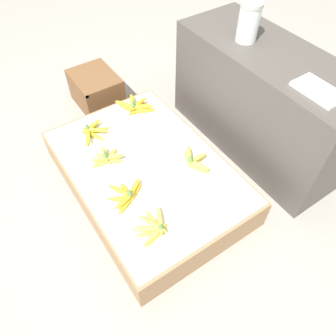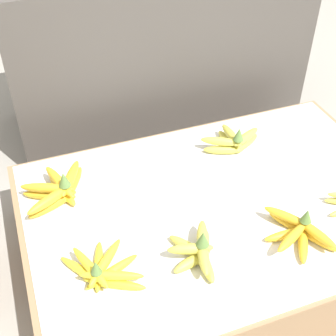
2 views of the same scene
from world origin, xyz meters
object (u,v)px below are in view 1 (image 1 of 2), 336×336
object	(u,v)px
banana_bunch_front_left	(92,131)
banana_bunch_middle_left	(134,106)
banana_bunch_middle_midright	(194,161)
glass_jar	(249,22)
banana_bunch_front_right	(154,228)
foam_tray_white	(319,91)
banana_bunch_front_midright	(127,195)
wooden_crate	(96,90)
banana_bunch_front_midleft	(106,158)

from	to	relation	value
banana_bunch_front_left	banana_bunch_middle_left	world-z (taller)	banana_bunch_middle_left
banana_bunch_middle_left	banana_bunch_middle_midright	xyz separation A→B (m)	(0.62, 0.04, 0.00)
glass_jar	banana_bunch_front_right	bearing A→B (deg)	-62.06
banana_bunch_middle_midright	foam_tray_white	xyz separation A→B (m)	(0.28, 0.50, 0.46)
banana_bunch_front_midright	foam_tray_white	bearing A→B (deg)	72.78
banana_bunch_front_midright	banana_bunch_front_right	xyz separation A→B (m)	(0.25, 0.02, -0.00)
banana_bunch_front_midright	banana_bunch_middle_midright	world-z (taller)	banana_bunch_middle_midright
banana_bunch_middle_midright	glass_jar	distance (m)	0.83
banana_bunch_front_right	glass_jar	distance (m)	1.24
wooden_crate	banana_bunch_front_left	distance (m)	0.59
banana_bunch_front_midright	foam_tray_white	world-z (taller)	foam_tray_white
banana_bunch_front_right	banana_bunch_middle_left	distance (m)	0.94
wooden_crate	banana_bunch_front_right	bearing A→B (deg)	-13.06
wooden_crate	banana_bunch_front_left	size ratio (longest dim) A/B	1.81
banana_bunch_front_midleft	glass_jar	world-z (taller)	glass_jar
banana_bunch_front_midright	banana_bunch_middle_left	bearing A→B (deg)	146.46
banana_bunch_front_right	banana_bunch_middle_midright	world-z (taller)	banana_bunch_middle_midright
banana_bunch_front_midright	banana_bunch_middle_midright	bearing A→B (deg)	88.66
banana_bunch_front_left	banana_bunch_middle_left	xyz separation A→B (m)	(-0.05, 0.34, 0.01)
wooden_crate	banana_bunch_front_right	distance (m)	1.36
banana_bunch_middle_midright	banana_bunch_front_midleft	bearing A→B (deg)	-126.81
banana_bunch_front_left	banana_bunch_middle_midright	distance (m)	0.69
banana_bunch_front_midleft	banana_bunch_middle_midright	xyz separation A→B (m)	(0.31, 0.41, 0.00)
banana_bunch_front_midleft	foam_tray_white	world-z (taller)	foam_tray_white
banana_bunch_middle_left	banana_bunch_middle_midright	size ratio (longest dim) A/B	0.93
banana_bunch_front_midright	banana_bunch_front_midleft	bearing A→B (deg)	173.92
banana_bunch_front_midright	banana_bunch_middle_midright	xyz separation A→B (m)	(0.01, 0.44, 0.01)
banana_bunch_front_left	foam_tray_white	bearing A→B (deg)	46.11
banana_bunch_middle_midright	glass_jar	bearing A→B (deg)	117.03
banana_bunch_front_left	banana_bunch_front_midleft	distance (m)	0.26
banana_bunch_front_left	banana_bunch_middle_left	size ratio (longest dim) A/B	0.97
banana_bunch_front_left	banana_bunch_front_midright	size ratio (longest dim) A/B	0.97
banana_bunch_front_midleft	foam_tray_white	distance (m)	1.18
wooden_crate	banana_bunch_middle_midright	xyz separation A→B (m)	(1.08, 0.12, 0.12)
banana_bunch_front_midleft	banana_bunch_front_right	size ratio (longest dim) A/B	0.98
banana_bunch_front_left	banana_bunch_front_midright	bearing A→B (deg)	-6.25
banana_bunch_front_left	glass_jar	bearing A→B (deg)	72.68
banana_bunch_front_right	glass_jar	bearing A→B (deg)	117.94
banana_bunch_front_midright	banana_bunch_front_right	distance (m)	0.25
banana_bunch_middle_left	foam_tray_white	distance (m)	1.15
banana_bunch_front_midright	banana_bunch_middle_midright	size ratio (longest dim) A/B	0.93
banana_bunch_front_midleft	banana_bunch_middle_midright	bearing A→B (deg)	53.19
wooden_crate	glass_jar	distance (m)	1.24
banana_bunch_front_midleft	foam_tray_white	bearing A→B (deg)	57.14
banana_bunch_front_left	foam_tray_white	world-z (taller)	foam_tray_white
foam_tray_white	banana_bunch_middle_midright	bearing A→B (deg)	-119.34
banana_bunch_middle_midright	banana_bunch_middle_left	bearing A→B (deg)	-176.47
banana_bunch_front_midright	banana_bunch_middle_left	xyz separation A→B (m)	(-0.61, 0.40, 0.01)
wooden_crate	banana_bunch_middle_left	bearing A→B (deg)	9.95
banana_bunch_middle_midright	foam_tray_white	bearing A→B (deg)	60.66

